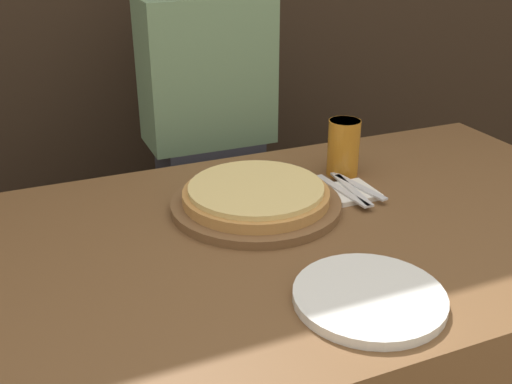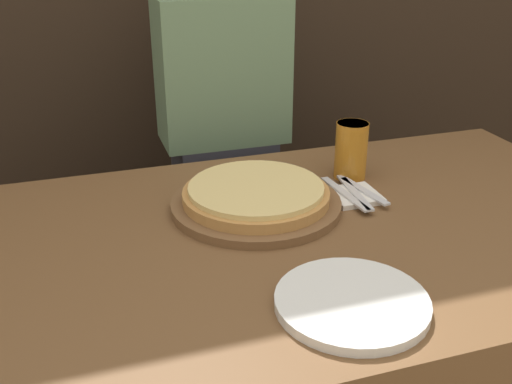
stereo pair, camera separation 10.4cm
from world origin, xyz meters
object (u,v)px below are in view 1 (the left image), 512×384
object	(u,v)px
beer_glass	(344,145)
spoon	(360,187)
pizza_on_board	(256,198)
dinner_plate	(371,296)
diner_person	(210,160)
dinner_knife	(351,189)
fork	(342,190)

from	to	relation	value
beer_glass	spoon	distance (m)	0.13
pizza_on_board	dinner_plate	bearing A→B (deg)	-84.04
dinner_plate	diner_person	distance (m)	0.93
dinner_plate	dinner_knife	xyz separation A→B (m)	(0.19, 0.39, 0.01)
dinner_plate	spoon	world-z (taller)	dinner_plate
pizza_on_board	dinner_knife	world-z (taller)	pizza_on_board
fork	dinner_knife	world-z (taller)	same
diner_person	fork	bearing A→B (deg)	-75.06
dinner_knife	fork	bearing A→B (deg)	180.00
fork	spoon	distance (m)	0.05
spoon	dinner_plate	bearing A→B (deg)	-119.36
pizza_on_board	fork	world-z (taller)	pizza_on_board
beer_glass	spoon	xyz separation A→B (m)	(-0.02, -0.12, -0.06)
beer_glass	dinner_plate	bearing A→B (deg)	-115.16
pizza_on_board	dinner_plate	distance (m)	0.41
fork	spoon	xyz separation A→B (m)	(0.05, 0.00, 0.00)
dinner_plate	dinner_knife	world-z (taller)	dinner_plate
pizza_on_board	diner_person	xyz separation A→B (m)	(0.06, 0.52, -0.11)
pizza_on_board	spoon	world-z (taller)	pizza_on_board
dinner_plate	fork	world-z (taller)	dinner_plate
pizza_on_board	fork	size ratio (longest dim) A/B	1.93
dinner_knife	diner_person	bearing A→B (deg)	107.38
diner_person	dinner_knife	bearing A→B (deg)	-72.62
beer_glass	diner_person	distance (m)	0.50
pizza_on_board	diner_person	size ratio (longest dim) A/B	0.28
beer_glass	dinner_knife	distance (m)	0.14
dinner_plate	beer_glass	bearing A→B (deg)	64.84
pizza_on_board	beer_glass	bearing A→B (deg)	19.24
beer_glass	spoon	size ratio (longest dim) A/B	0.85
dinner_knife	pizza_on_board	bearing A→B (deg)	175.33
dinner_knife	diner_person	world-z (taller)	diner_person
fork	beer_glass	bearing A→B (deg)	59.37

